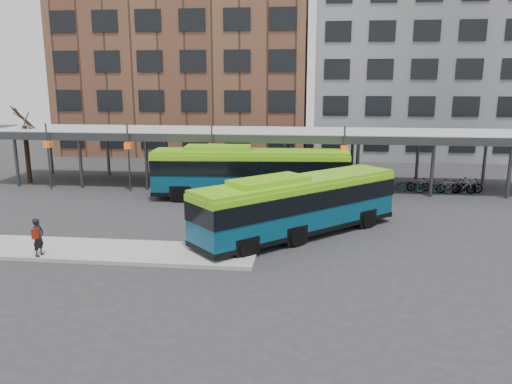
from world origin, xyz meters
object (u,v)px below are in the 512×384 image
(tree, at_px, (27,151))
(bus_front, at_px, (298,204))
(bus_rear, at_px, (250,171))
(pedestrian, at_px, (38,237))

(tree, xyz_separation_m, bus_front, (21.26, -11.41, -0.74))
(bus_rear, height_order, pedestrian, bus_rear)
(tree, distance_m, bus_front, 24.14)
(bus_rear, bearing_deg, tree, 165.27)
(tree, xyz_separation_m, bus_rear, (17.75, -3.46, -0.58))
(tree, bearing_deg, pedestrian, -58.34)
(bus_front, height_order, bus_rear, bus_rear)
(bus_front, xyz_separation_m, pedestrian, (-11.28, -4.77, -0.63))
(pedestrian, bearing_deg, tree, 36.35)
(bus_front, height_order, pedestrian, bus_front)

